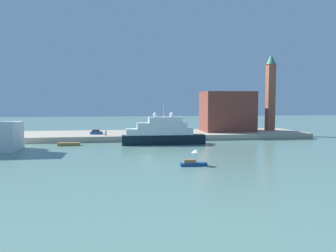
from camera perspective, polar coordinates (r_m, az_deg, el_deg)
ground at (r=82.74m, az=-3.60°, el=-4.03°), size 400.00×400.00×0.00m
quay_dock at (r=110.08m, az=-4.87°, el=-1.57°), size 110.00×23.42×1.71m
large_yacht at (r=91.78m, az=-0.95°, el=-1.30°), size 23.08×3.58×11.60m
small_motorboat at (r=61.17m, az=4.39°, el=-5.91°), size 4.97×1.72×3.06m
work_barge at (r=93.38m, az=-16.74°, el=-3.01°), size 5.76×1.62×0.84m
harbor_building at (r=116.63m, az=10.19°, el=2.48°), size 17.22×12.08×13.69m
bell_tower at (r=123.17m, az=17.26°, el=5.97°), size 3.47×3.47×26.91m
parked_car at (r=106.09m, az=-12.25°, el=-1.06°), size 3.82×1.72×1.44m
person_figure at (r=101.05m, az=-10.67°, el=-1.20°), size 0.36×0.36×1.69m
mooring_bollard at (r=99.83m, az=-0.74°, el=-1.43°), size 0.46×0.46×0.73m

